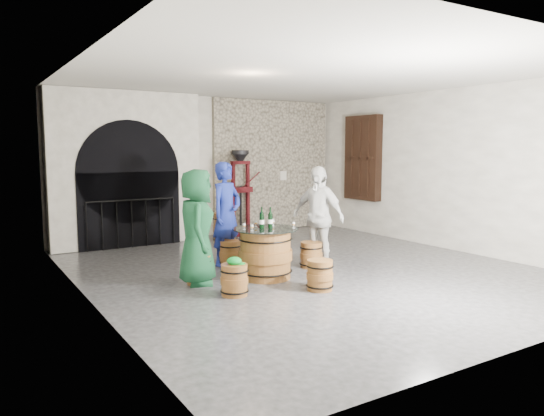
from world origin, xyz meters
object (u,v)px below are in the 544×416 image
wine_bottle_right (262,219)px  barrel_stool_right (311,255)px  person_green (197,227)px  barrel_stool_near_left (234,280)px  barrel_stool_far (230,253)px  corking_press (241,186)px  barrel_stool_near_right (320,275)px  wine_bottle_center (270,220)px  side_barrel (225,228)px  person_blue (226,214)px  barrel_table (265,253)px  wine_bottle_left (262,220)px  barrel_stool_left (199,270)px  person_white (318,217)px

wine_bottle_right → barrel_stool_right: bearing=3.9°
person_green → barrel_stool_near_left: bearing=-145.3°
barrel_stool_far → corking_press: bearing=58.4°
barrel_stool_near_right → wine_bottle_center: 1.24m
person_green → side_barrel: 3.32m
wine_bottle_right → side_barrel: bearing=75.0°
wine_bottle_center → side_barrel: bearing=77.1°
person_green → person_blue: 1.35m
barrel_stool_near_right → person_green: person_green is taller
barrel_stool_far → barrel_table: bearing=-86.0°
barrel_stool_near_right → side_barrel: size_ratio=0.66×
barrel_stool_near_left → wine_bottle_left: bearing=37.9°
person_green → wine_bottle_center: size_ratio=5.31×
barrel_stool_right → wine_bottle_right: bearing=-176.1°
person_blue → wine_bottle_center: size_ratio=5.52×
person_blue → side_barrel: person_blue is taller
barrel_stool_far → wine_bottle_center: bearing=-81.2°
wine_bottle_center → barrel_stool_left: bearing=168.2°
person_green → person_blue: bearing=-23.5°
person_blue → wine_bottle_right: size_ratio=5.52×
barrel_stool_near_right → wine_bottle_center: (-0.22, 1.00, 0.70)m
barrel_stool_left → person_blue: size_ratio=0.25×
wine_bottle_right → person_white: bearing=4.8°
barrel_stool_near_right → wine_bottle_right: (-0.29, 1.14, 0.70)m
barrel_stool_far → barrel_stool_near_right: same height
barrel_table → barrel_stool_left: (-1.03, 0.23, -0.17)m
person_green → person_white: bearing=-67.8°
barrel_stool_far → side_barrel: bearing=66.1°
barrel_stool_near_right → person_blue: person_blue is taller
barrel_stool_left → barrel_stool_far: 1.26m
person_green → barrel_stool_left: bearing=-80.2°
barrel_stool_near_right → person_blue: size_ratio=0.25×
barrel_stool_right → side_barrel: bearing=95.5°
barrel_stool_near_left → wine_bottle_center: (0.95, 0.60, 0.70)m
barrel_stool_far → barrel_stool_right: 1.40m
person_green → barrel_stool_near_right: bearing=-110.2°
barrel_stool_left → corking_press: (2.66, 3.60, 0.94)m
person_blue → wine_bottle_center: (0.17, -1.18, 0.02)m
wine_bottle_center → person_green: bearing=168.2°
barrel_stool_far → wine_bottle_right: 1.16m
wine_bottle_left → corking_press: (1.68, 3.80, 0.24)m
barrel_table → barrel_stool_right: (1.03, 0.20, -0.17)m
barrel_stool_near_right → barrel_stool_near_left: 1.24m
person_white → side_barrel: person_white is taller
barrel_stool_near_left → wine_bottle_center: 1.33m
barrel_stool_near_left → wine_bottle_right: size_ratio=1.36×
person_white → barrel_table: bearing=-97.9°
barrel_stool_right → wine_bottle_center: 1.19m
person_green → wine_bottle_left: size_ratio=5.31×
barrel_stool_near_right → side_barrel: side_barrel is taller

